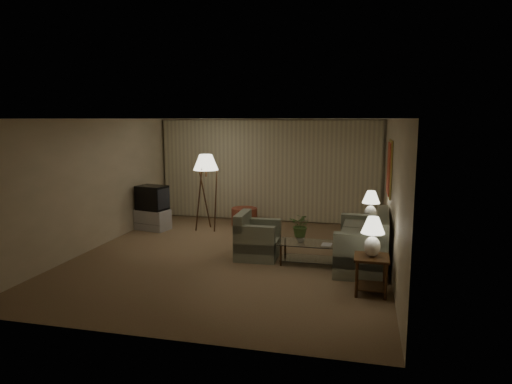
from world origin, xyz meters
The scene contains 16 objects.
ground centered at (0.00, 0.00, 0.00)m, with size 7.00×7.00×0.00m, color olive.
room_shell centered at (0.02, 1.51, 1.75)m, with size 6.04×7.02×2.72m.
sofa centered at (2.50, -0.01, 0.40)m, with size 1.85×1.01×0.80m.
armchair centered at (0.51, 0.08, 0.35)m, with size 0.87×0.83×0.70m.
side_table_near centered at (2.65, -1.36, 0.41)m, with size 0.53×0.53×0.60m.
side_table_far centered at (2.65, 1.24, 0.40)m, with size 0.51×0.43×0.60m.
table_lamp_near centered at (2.65, -1.36, 0.97)m, with size 0.36×0.36×0.62m.
table_lamp_far centered at (2.65, 1.24, 0.97)m, with size 0.37×0.37×0.63m.
coffee_table centered at (1.53, -0.11, 0.28)m, with size 1.11×0.61×0.41m.
tv_cabinet centered at (-2.55, 1.75, 0.25)m, with size 0.88×0.65×0.50m, color #AAABAD.
crt_tv centered at (-2.55, 1.75, 0.80)m, with size 0.78×0.63×0.59m, color black.
floor_lamp centered at (-1.23, 2.01, 0.98)m, with size 0.61×0.61×1.86m.
ottoman centered at (-0.48, 2.76, 0.22)m, with size 0.66×0.66×0.44m, color #9F4B35.
vase centered at (1.38, -0.11, 0.49)m, with size 0.15×0.15×0.16m, color silver.
flowers centered at (1.38, -0.11, 0.80)m, with size 0.41×0.35×0.45m, color #4C6F31.
book centered at (1.78, -0.21, 0.42)m, with size 0.18×0.25×0.02m, color olive.
Camera 1 is at (2.48, -8.38, 2.68)m, focal length 32.00 mm.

